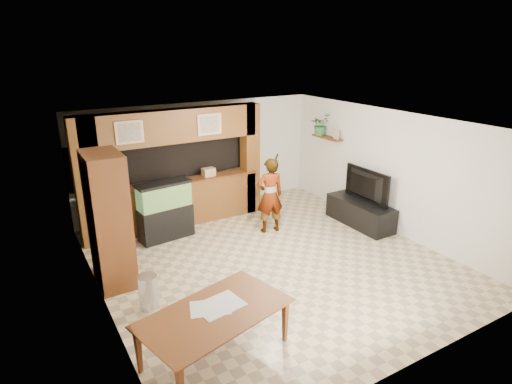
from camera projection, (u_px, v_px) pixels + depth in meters
floor at (271, 260)px, 8.08m from camera, size 6.50×6.50×0.00m
ceiling at (272, 124)px, 7.22m from camera, size 6.50×6.50×0.00m
wall_back at (199, 157)px, 10.30m from camera, size 6.00×0.00×6.00m
wall_left at (98, 231)px, 6.22m from camera, size 0.00×6.50×6.50m
wall_right at (390, 172)px, 9.09m from camera, size 0.00×6.50×6.50m
partition at (170, 168)px, 9.34m from camera, size 4.20×0.99×2.60m
wall_clock at (82, 174)px, 6.85m from camera, size 0.05×0.25×0.25m
wall_shelf at (327, 137)px, 10.47m from camera, size 0.25×0.90×0.04m
pantry_cabinet at (109, 220)px, 7.01m from camera, size 0.57×0.93×2.28m
trash_can at (148, 292)px, 6.55m from camera, size 0.30×0.30×0.55m
aquarium at (165, 211)px, 8.82m from camera, size 1.11×0.42×1.23m
tv_stand at (360, 213)px, 9.61m from camera, size 0.60×1.65×0.55m
television at (362, 186)px, 9.40m from camera, size 0.17×1.27×0.73m
photo_frame at (336, 134)px, 10.17m from camera, size 0.04×0.17×0.22m
potted_plant at (320, 124)px, 10.57m from camera, size 0.58×0.54×0.53m
person at (270, 196)px, 9.09m from camera, size 0.65×0.48×1.64m
microphone at (277, 157)px, 8.69m from camera, size 0.04×0.10×0.16m
dining_table at (217, 335)px, 5.49m from camera, size 2.12×1.51×0.67m
newspaper_a at (219, 305)px, 5.53m from camera, size 0.66×0.53×0.01m
newspaper_b at (210, 308)px, 5.48m from camera, size 0.61×0.52×0.01m
counter_box at (209, 172)px, 9.64m from camera, size 0.29×0.21×0.19m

